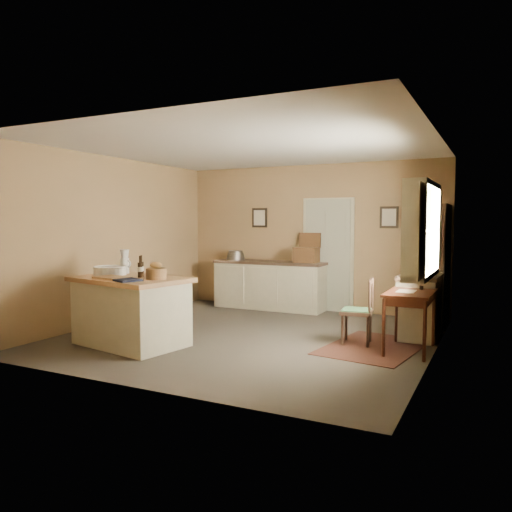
{
  "coord_description": "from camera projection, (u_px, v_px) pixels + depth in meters",
  "views": [
    {
      "loc": [
        3.22,
        -6.32,
        1.65
      ],
      "look_at": [
        0.03,
        0.13,
        1.15
      ],
      "focal_mm": 35.0,
      "sensor_mm": 36.0,
      "label": 1
    }
  ],
  "objects": [
    {
      "name": "wall_front",
      "position": [
        134.0,
        252.0,
        4.86
      ],
      "size": [
        5.0,
        0.1,
        2.7
      ],
      "primitive_type": "cube",
      "color": "#9C784E",
      "rests_on": "ground"
    },
    {
      "name": "ground",
      "position": [
        250.0,
        336.0,
        7.19
      ],
      "size": [
        5.0,
        5.0,
        0.0
      ],
      "primitive_type": "plane",
      "color": "#4C443A",
      "rests_on": "ground"
    },
    {
      "name": "work_island",
      "position": [
        131.0,
        309.0,
        6.66
      ],
      "size": [
        1.67,
        1.25,
        1.2
      ],
      "rotation": [
        0.0,
        0.0,
        -0.18
      ],
      "color": "beige",
      "rests_on": "ground"
    },
    {
      "name": "rug",
      "position": [
        374.0,
        347.0,
        6.54
      ],
      "size": [
        1.32,
        1.74,
        0.01
      ],
      "primitive_type": "cube",
      "rotation": [
        0.0,
        0.0,
        -0.14
      ],
      "color": "#451E17",
      "rests_on": "ground"
    },
    {
      "name": "sideboard",
      "position": [
        270.0,
        283.0,
        9.43
      ],
      "size": [
        2.14,
        0.61,
        1.18
      ],
      "color": "beige",
      "rests_on": "ground"
    },
    {
      "name": "shelving_unit",
      "position": [
        440.0,
        265.0,
        7.87
      ],
      "size": [
        0.33,
        0.86,
        1.92
      ],
      "color": "black",
      "rests_on": "ground"
    },
    {
      "name": "window",
      "position": [
        427.0,
        230.0,
        5.83
      ],
      "size": [
        0.25,
        1.99,
        1.12
      ],
      "color": "beige",
      "rests_on": "ground"
    },
    {
      "name": "ceiling",
      "position": [
        250.0,
        147.0,
        7.0
      ],
      "size": [
        5.0,
        5.0,
        0.0
      ],
      "primitive_type": "plane",
      "color": "silver",
      "rests_on": "wall_back"
    },
    {
      "name": "writing_desk",
      "position": [
        410.0,
        299.0,
        6.29
      ],
      "size": [
        0.56,
        0.91,
        0.82
      ],
      "color": "#36160C",
      "rests_on": "ground"
    },
    {
      "name": "wall_right",
      "position": [
        435.0,
        246.0,
        5.99
      ],
      "size": [
        0.1,
        5.0,
        2.7
      ],
      "primitive_type": "cube",
      "color": "#9C784E",
      "rests_on": "ground"
    },
    {
      "name": "right_cabinet",
      "position": [
        420.0,
        305.0,
        7.08
      ],
      "size": [
        0.54,
        0.97,
        0.99
      ],
      "color": "beige",
      "rests_on": "ground"
    },
    {
      "name": "wall_left",
      "position": [
        115.0,
        240.0,
        8.2
      ],
      "size": [
        0.1,
        5.0,
        2.7
      ],
      "primitive_type": "cube",
      "color": "#9C784E",
      "rests_on": "ground"
    },
    {
      "name": "framed_prints",
      "position": [
        320.0,
        218.0,
        9.2
      ],
      "size": [
        2.82,
        0.02,
        0.38
      ],
      "color": "black",
      "rests_on": "ground"
    },
    {
      "name": "door",
      "position": [
        328.0,
        254.0,
        9.17
      ],
      "size": [
        0.97,
        0.06,
        2.11
      ],
      "primitive_type": "cube",
      "color": "#A7A78D",
      "rests_on": "ground"
    },
    {
      "name": "desk_chair",
      "position": [
        357.0,
        312.0,
        6.69
      ],
      "size": [
        0.46,
        0.46,
        0.87
      ],
      "primitive_type": null,
      "rotation": [
        0.0,
        0.0,
        0.13
      ],
      "color": "black",
      "rests_on": "ground"
    },
    {
      "name": "wall_back",
      "position": [
        310.0,
        237.0,
        9.33
      ],
      "size": [
        5.0,
        0.1,
        2.7
      ],
      "primitive_type": "cube",
      "color": "#9C784E",
      "rests_on": "ground"
    }
  ]
}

